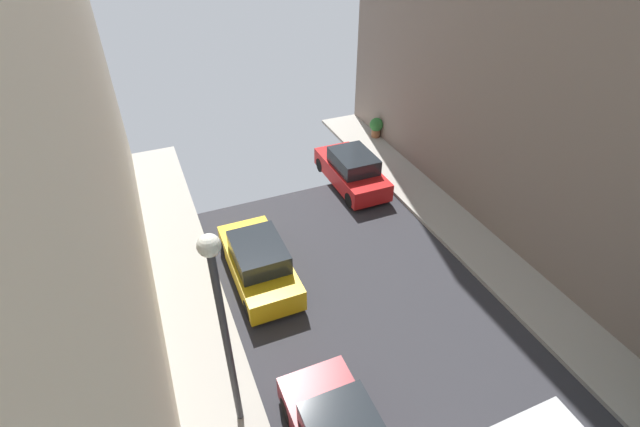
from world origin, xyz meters
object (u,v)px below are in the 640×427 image
object	(u,v)px
potted_plant_1	(376,126)
lamp_post	(221,313)
parked_car_left_4	(259,262)
parked_car_right_2	(352,170)

from	to	relation	value
potted_plant_1	lamp_post	world-z (taller)	lamp_post
parked_car_left_4	lamp_post	size ratio (longest dim) A/B	0.74
parked_car_left_4	parked_car_right_2	xyz separation A→B (m)	(5.40, 4.13, 0.00)
parked_car_right_2	parked_car_left_4	bearing A→B (deg)	-142.57
potted_plant_1	lamp_post	size ratio (longest dim) A/B	0.18
parked_car_left_4	potted_plant_1	distance (m)	11.38
parked_car_left_4	parked_car_right_2	bearing A→B (deg)	37.43
potted_plant_1	lamp_post	xyz separation A→B (m)	(-10.37, -12.23, 3.15)
potted_plant_1	lamp_post	distance (m)	16.34
parked_car_right_2	lamp_post	bearing A→B (deg)	-129.78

